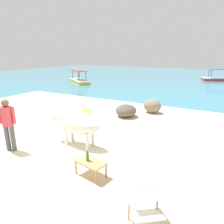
% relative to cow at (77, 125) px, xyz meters
% --- Properties ---
extents(sand_beach, '(18.00, 14.00, 0.04)m').
position_rel_cow_xyz_m(sand_beach, '(-0.09, -0.59, -0.73)').
color(sand_beach, beige).
rests_on(sand_beach, ground).
extents(water_surface, '(60.00, 36.00, 0.03)m').
position_rel_cow_xyz_m(water_surface, '(-0.09, 21.41, -0.75)').
color(water_surface, teal).
rests_on(water_surface, ground).
extents(cow, '(1.90, 0.58, 1.08)m').
position_rel_cow_xyz_m(cow, '(0.00, 0.00, 0.00)').
color(cow, beige).
rests_on(cow, sand_beach).
extents(low_bench_table, '(0.83, 0.57, 0.38)m').
position_rel_cow_xyz_m(low_bench_table, '(1.34, -1.23, -0.39)').
color(low_bench_table, '#A37A4C').
rests_on(low_bench_table, sand_beach).
extents(bottle, '(0.07, 0.07, 0.30)m').
position_rel_cow_xyz_m(bottle, '(1.25, -1.23, -0.21)').
color(bottle, '#2D6B38').
rests_on(bottle, low_bench_table).
extents(deck_chair_near, '(0.89, 0.93, 0.68)m').
position_rel_cow_xyz_m(deck_chair_near, '(2.96, -1.95, -0.33)').
color(deck_chair_near, '#A37A4C').
rests_on(deck_chair_near, sand_beach).
extents(deck_chair_far, '(0.93, 0.83, 0.68)m').
position_rel_cow_xyz_m(deck_chair_far, '(-1.12, 1.84, -0.33)').
color(deck_chair_far, '#A37A4C').
rests_on(deck_chair_far, sand_beach).
extents(person_standing, '(0.47, 0.32, 1.62)m').
position_rel_cow_xyz_m(person_standing, '(-1.59, -1.29, 0.24)').
color(person_standing, '#4C4C51').
rests_on(person_standing, sand_beach).
extents(shore_rock_large, '(1.32, 1.37, 0.58)m').
position_rel_cow_xyz_m(shore_rock_large, '(0.05, 3.61, -0.42)').
color(shore_rock_large, brown).
rests_on(shore_rock_large, sand_beach).
extents(shore_rock_medium, '(1.12, 1.02, 0.71)m').
position_rel_cow_xyz_m(shore_rock_medium, '(0.95, 4.84, -0.36)').
color(shore_rock_medium, gray).
rests_on(shore_rock_medium, sand_beach).
extents(boat_yellow, '(3.66, 3.07, 1.29)m').
position_rel_cow_xyz_m(boat_yellow, '(-9.14, 11.99, -0.46)').
color(boat_yellow, gold).
rests_on(boat_yellow, water_surface).
extents(boat_red, '(3.83, 2.50, 1.29)m').
position_rel_cow_xyz_m(boat_red, '(3.62, 20.88, -0.46)').
color(boat_red, '#C63833').
rests_on(boat_red, water_surface).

